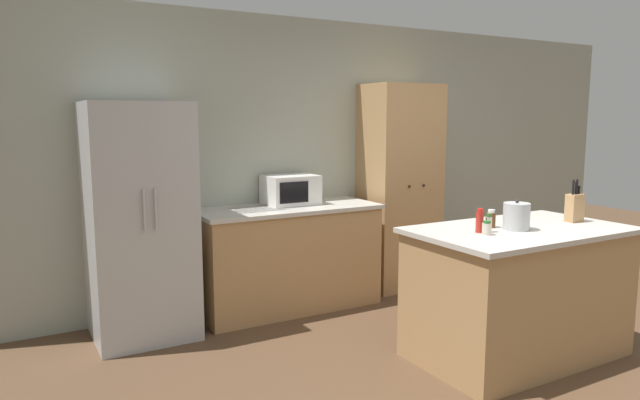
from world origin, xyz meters
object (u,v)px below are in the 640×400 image
Objects in this scene: microwave at (290,190)px; kettle at (516,216)px; spice_bottle_short_red at (491,219)px; spice_bottle_amber_oil at (489,224)px; refrigerator at (140,222)px; knife_block at (575,207)px; spice_bottle_tall_dark at (487,228)px; spice_bottle_green_herb at (480,221)px; pantry_cabinet at (400,187)px.

microwave reaches higher than kettle.
microwave is 2.04m from kettle.
spice_bottle_short_red is 0.18m from spice_bottle_amber_oil.
refrigerator is 5.74× the size of knife_block.
spice_bottle_tall_dark is 0.57× the size of spice_bottle_green_herb.
refrigerator reaches higher than kettle.
kettle is at bearing -58.98° from spice_bottle_short_red.
microwave is 1.97m from spice_bottle_tall_dark.
microwave is 1.90m from spice_bottle_green_herb.
spice_bottle_green_herb is at bearing 161.07° from spice_bottle_amber_oil.
knife_block reaches higher than spice_bottle_tall_dark.
spice_bottle_short_red is at bearing 168.43° from knife_block.
microwave is 1.87m from spice_bottle_short_red.
spice_bottle_tall_dark is 0.10m from spice_bottle_amber_oil.
spice_bottle_tall_dark is 0.09m from spice_bottle_green_herb.
pantry_cabinet reaches higher than spice_bottle_green_herb.
refrigerator is 19.27× the size of spice_bottle_tall_dark.
spice_bottle_amber_oil is at bearing 172.19° from kettle.
spice_bottle_amber_oil is at bearing -73.13° from microwave.
spice_bottle_green_herb is at bearing -111.21° from pantry_cabinet.
pantry_cabinet is 1.90m from spice_bottle_green_herb.
pantry_cabinet is 12.29× the size of spice_bottle_green_herb.
spice_bottle_tall_dark is at bearing -75.69° from microwave.
spice_bottle_green_herb is (-0.06, 0.02, 0.02)m from spice_bottle_amber_oil.
knife_block is at bearing 0.17° from kettle.
pantry_cabinet is 4.42× the size of microwave.
pantry_cabinet is at bearing 68.79° from spice_bottle_green_herb.
pantry_cabinet is 21.45× the size of spice_bottle_tall_dark.
spice_bottle_tall_dark is at bearing -110.73° from pantry_cabinet.
knife_block is at bearing -83.31° from pantry_cabinet.
knife_block is at bearing -2.01° from spice_bottle_amber_oil.
refrigerator is at bearing 136.45° from spice_bottle_tall_dark.
microwave reaches higher than spice_bottle_tall_dark.
spice_bottle_tall_dark is 0.45× the size of kettle.
spice_bottle_short_red reaches higher than spice_bottle_tall_dark.
spice_bottle_tall_dark is (0.49, -1.91, -0.08)m from microwave.
spice_bottle_green_herb is 0.30m from kettle.
spice_bottle_short_red is (2.07, -1.59, 0.08)m from refrigerator.
spice_bottle_short_red is at bearing -106.10° from pantry_cabinet.
knife_block reaches higher than spice_bottle_amber_oil.
spice_bottle_amber_oil is 0.76× the size of spice_bottle_green_herb.
microwave is 3.65× the size of spice_bottle_amber_oil.
kettle is (2.15, -1.73, 0.12)m from refrigerator.
kettle is (-0.61, -0.00, -0.02)m from knife_block.
spice_bottle_amber_oil is 0.07m from spice_bottle_green_herb.
knife_block is 0.92m from spice_bottle_tall_dark.
pantry_cabinet reaches higher than refrigerator.
pantry_cabinet is 1.90m from spice_bottle_amber_oil.
spice_bottle_green_herb is at bearing -155.49° from spice_bottle_short_red.
knife_block is 2.52× the size of spice_bottle_amber_oil.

